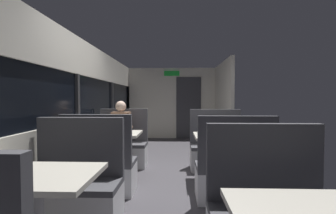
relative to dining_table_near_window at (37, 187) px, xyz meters
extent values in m
cube|color=#423F44|center=(0.89, 2.09, -0.65)|extent=(3.30, 9.20, 0.02)
cube|color=beige|center=(-0.56, 2.09, -0.16)|extent=(0.08, 8.40, 0.95)
cube|color=beige|center=(-0.56, 2.09, 1.36)|extent=(0.08, 8.40, 0.60)
cube|color=black|center=(-0.57, 2.09, 0.69)|extent=(0.03, 8.40, 0.75)
cube|color=#2D2D30|center=(-0.54, 2.09, 0.69)|extent=(0.06, 0.08, 0.75)
cube|color=#2D2D30|center=(-0.54, 4.19, 0.69)|extent=(0.06, 0.08, 0.75)
cube|color=#2D2D30|center=(-0.54, 6.29, 0.69)|extent=(0.06, 0.08, 0.75)
cube|color=beige|center=(0.89, 6.29, 0.51)|extent=(2.90, 0.08, 2.30)
cube|color=#333338|center=(1.44, 6.24, 0.36)|extent=(0.80, 0.04, 2.00)
cube|color=green|center=(0.89, 6.23, 1.48)|extent=(0.50, 0.03, 0.16)
cube|color=beige|center=(2.34, 5.09, 0.51)|extent=(0.08, 2.40, 2.30)
cube|color=beige|center=(0.00, 0.00, 0.08)|extent=(0.90, 0.70, 0.04)
cube|color=silver|center=(0.00, 0.66, -0.44)|extent=(0.95, 0.50, 0.39)
cube|color=#47474C|center=(0.00, 0.66, -0.22)|extent=(0.95, 0.50, 0.06)
cube|color=#47474C|center=(0.00, 0.87, 0.14)|extent=(0.95, 0.08, 0.65)
cylinder|color=#9E9EA3|center=(0.00, 2.23, -0.29)|extent=(0.10, 0.10, 0.70)
cube|color=beige|center=(0.00, 2.23, 0.08)|extent=(0.90, 0.70, 0.04)
cube|color=silver|center=(0.00, 1.57, -0.44)|extent=(0.95, 0.50, 0.39)
cube|color=#47474C|center=(0.00, 1.57, -0.22)|extent=(0.95, 0.50, 0.06)
cube|color=#47474C|center=(0.00, 1.36, 0.14)|extent=(0.95, 0.08, 0.65)
cube|color=silver|center=(0.00, 2.89, -0.44)|extent=(0.95, 0.50, 0.39)
cube|color=#47474C|center=(0.00, 2.89, -0.22)|extent=(0.95, 0.50, 0.06)
cube|color=#47474C|center=(0.00, 3.10, 0.14)|extent=(0.95, 0.08, 0.65)
cube|color=#47474C|center=(1.79, 0.27, 0.14)|extent=(0.95, 0.08, 0.65)
cylinder|color=#9E9EA3|center=(1.79, 2.03, -0.29)|extent=(0.10, 0.10, 0.70)
cube|color=beige|center=(1.79, 2.03, 0.08)|extent=(0.90, 0.70, 0.04)
cube|color=silver|center=(1.79, 1.37, -0.44)|extent=(0.95, 0.50, 0.39)
cube|color=#47474C|center=(1.79, 1.37, -0.22)|extent=(0.95, 0.50, 0.06)
cube|color=#47474C|center=(1.79, 1.16, 0.14)|extent=(0.95, 0.08, 0.65)
cube|color=silver|center=(1.79, 2.69, -0.44)|extent=(0.95, 0.50, 0.39)
cube|color=#47474C|center=(1.79, 2.69, -0.22)|extent=(0.95, 0.50, 0.06)
cube|color=#47474C|center=(1.79, 2.90, 0.14)|extent=(0.95, 0.08, 0.65)
cube|color=#26262D|center=(0.00, 2.89, -0.41)|extent=(0.30, 0.36, 0.45)
cube|color=#8C664C|center=(0.00, 2.84, 0.11)|extent=(0.34, 0.22, 0.60)
sphere|color=beige|center=(0.00, 2.82, 0.52)|extent=(0.20, 0.20, 0.20)
cylinder|color=#8C664C|center=(-0.20, 2.66, 0.13)|extent=(0.07, 0.28, 0.07)
cylinder|color=#8C664C|center=(0.20, 2.66, 0.13)|extent=(0.07, 0.28, 0.07)
cylinder|color=#B23333|center=(0.10, 2.26, 0.15)|extent=(0.07, 0.07, 0.09)
camera|label=1|loc=(1.06, -1.81, 0.67)|focal=26.34mm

